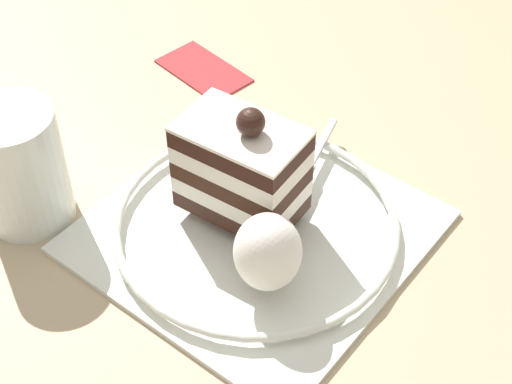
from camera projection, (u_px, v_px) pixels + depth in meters
name	position (u px, v px, depth m)	size (l,w,h in m)	color
ground_plane	(303.00, 229.00, 0.64)	(2.40, 2.40, 0.00)	tan
dessert_plate	(256.00, 226.00, 0.63)	(0.26, 0.26, 0.02)	white
cake_slice	(242.00, 168.00, 0.61)	(0.10, 0.07, 0.10)	#311911
whipped_cream_dollop	(268.00, 252.00, 0.56)	(0.05, 0.05, 0.06)	white
fork	(312.00, 161.00, 0.67)	(0.05, 0.11, 0.00)	silver
drink_glass_near	(21.00, 172.00, 0.62)	(0.07, 0.07, 0.10)	white
folded_napkin	(203.00, 70.00, 0.79)	(0.10, 0.05, 0.00)	#B73439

